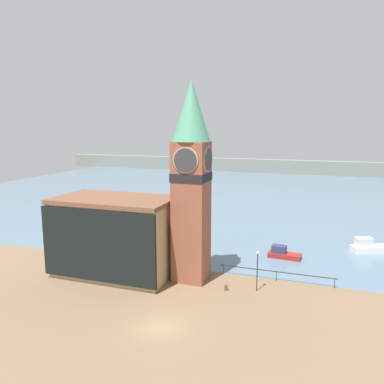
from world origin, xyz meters
TOP-DOWN VIEW (x-y plane):
  - ground_plane at (0.00, 0.00)m, footprint 160.00×160.00m
  - water at (0.00, 73.54)m, footprint 160.00×120.00m
  - far_shoreline at (0.00, 113.54)m, footprint 180.00×3.00m
  - pier_railing at (8.39, 13.29)m, footprint 12.83×0.08m
  - clock_tower at (-0.80, 10.69)m, footprint 4.09×4.09m
  - pier_building at (-9.75, 9.40)m, footprint 13.78×7.91m
  - boat_near at (8.33, 21.18)m, footprint 4.32×2.04m
  - boat_far at (19.13, 27.25)m, footprint 5.12×3.56m
  - mooring_bollard_near at (3.64, 9.01)m, footprint 0.37×0.37m
  - lamp_post at (6.73, 9.95)m, footprint 0.32×0.32m

SIDE VIEW (x-z plane):
  - water at x=0.00m, z-range 0.00..0.00m
  - ground_plane at x=0.00m, z-range 0.00..0.00m
  - mooring_bollard_near at x=3.64m, z-range 0.02..0.73m
  - boat_near at x=8.33m, z-range -0.23..1.38m
  - boat_far at x=19.13m, z-range -0.29..1.78m
  - pier_railing at x=8.39m, z-range 0.42..1.51m
  - far_shoreline at x=0.00m, z-range 0.00..5.00m
  - lamp_post at x=6.73m, z-range 0.82..5.16m
  - pier_building at x=-9.75m, z-range 0.02..9.06m
  - clock_tower at x=-0.80m, z-range 0.69..22.58m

